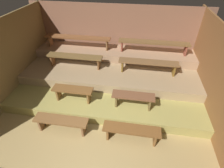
{
  "coord_description": "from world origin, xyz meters",
  "views": [
    {
      "loc": [
        0.86,
        -1.93,
        3.8
      ],
      "look_at": [
        0.2,
        2.18,
        0.65
      ],
      "focal_mm": 27.77,
      "sensor_mm": 36.0,
      "label": 1
    }
  ],
  "objects_px": {
    "bench_floor_right": "(131,131)",
    "bench_upper_left": "(78,38)",
    "bench_lower_right": "(133,98)",
    "bench_middle_right": "(148,63)",
    "bench_middle_left": "(75,57)",
    "bench_floor_left": "(61,122)",
    "bench_upper_right": "(154,43)",
    "bench_lower_left": "(73,91)"
  },
  "relations": [
    {
      "from": "bench_floor_right",
      "to": "bench_upper_left",
      "type": "xyz_separation_m",
      "value": [
        -2.3,
        3.18,
        0.92
      ]
    },
    {
      "from": "bench_lower_right",
      "to": "bench_middle_right",
      "type": "height_order",
      "value": "bench_middle_right"
    },
    {
      "from": "bench_middle_left",
      "to": "bench_upper_left",
      "type": "height_order",
      "value": "bench_upper_left"
    },
    {
      "from": "bench_floor_left",
      "to": "bench_floor_right",
      "type": "relative_size",
      "value": 1.0
    },
    {
      "from": "bench_middle_right",
      "to": "bench_middle_left",
      "type": "bearing_deg",
      "value": 180.0
    },
    {
      "from": "bench_upper_left",
      "to": "bench_upper_right",
      "type": "distance_m",
      "value": 2.79
    },
    {
      "from": "bench_lower_right",
      "to": "bench_upper_right",
      "type": "relative_size",
      "value": 0.47
    },
    {
      "from": "bench_upper_right",
      "to": "bench_floor_right",
      "type": "bearing_deg",
      "value": -98.81
    },
    {
      "from": "bench_lower_left",
      "to": "bench_middle_left",
      "type": "bearing_deg",
      "value": 105.28
    },
    {
      "from": "bench_upper_right",
      "to": "bench_lower_left",
      "type": "bearing_deg",
      "value": -134.77
    },
    {
      "from": "bench_upper_left",
      "to": "bench_floor_right",
      "type": "bearing_deg",
      "value": -54.11
    },
    {
      "from": "bench_lower_right",
      "to": "bench_upper_right",
      "type": "xyz_separation_m",
      "value": [
        0.53,
        2.28,
        0.63
      ]
    },
    {
      "from": "bench_upper_right",
      "to": "bench_lower_right",
      "type": "bearing_deg",
      "value": -103.06
    },
    {
      "from": "bench_middle_right",
      "to": "bench_upper_right",
      "type": "xyz_separation_m",
      "value": [
        0.15,
        0.9,
        0.31
      ]
    },
    {
      "from": "bench_floor_right",
      "to": "bench_middle_right",
      "type": "height_order",
      "value": "bench_middle_right"
    },
    {
      "from": "bench_floor_left",
      "to": "bench_middle_right",
      "type": "xyz_separation_m",
      "value": [
        2.15,
        2.28,
        0.61
      ]
    },
    {
      "from": "bench_upper_left",
      "to": "bench_upper_right",
      "type": "bearing_deg",
      "value": 0.0
    },
    {
      "from": "bench_floor_right",
      "to": "bench_lower_right",
      "type": "distance_m",
      "value": 0.94
    },
    {
      "from": "bench_lower_right",
      "to": "bench_middle_right",
      "type": "xyz_separation_m",
      "value": [
        0.38,
        1.38,
        0.32
      ]
    },
    {
      "from": "bench_lower_left",
      "to": "bench_lower_right",
      "type": "relative_size",
      "value": 1.0
    },
    {
      "from": "bench_floor_right",
      "to": "bench_upper_right",
      "type": "distance_m",
      "value": 3.35
    },
    {
      "from": "bench_floor_left",
      "to": "bench_lower_left",
      "type": "xyz_separation_m",
      "value": [
        0.04,
        0.9,
        0.29
      ]
    },
    {
      "from": "bench_floor_left",
      "to": "bench_middle_left",
      "type": "xyz_separation_m",
      "value": [
        -0.34,
        2.28,
        0.61
      ]
    },
    {
      "from": "bench_lower_left",
      "to": "bench_middle_right",
      "type": "xyz_separation_m",
      "value": [
        2.11,
        1.38,
        0.32
      ]
    },
    {
      "from": "bench_lower_left",
      "to": "bench_middle_left",
      "type": "height_order",
      "value": "bench_middle_left"
    },
    {
      "from": "bench_lower_left",
      "to": "bench_upper_left",
      "type": "relative_size",
      "value": 0.47
    },
    {
      "from": "bench_lower_left",
      "to": "bench_upper_right",
      "type": "height_order",
      "value": "bench_upper_right"
    },
    {
      "from": "bench_floor_right",
      "to": "bench_lower_right",
      "type": "relative_size",
      "value": 1.2
    },
    {
      "from": "bench_floor_left",
      "to": "bench_middle_right",
      "type": "distance_m",
      "value": 3.19
    },
    {
      "from": "bench_floor_left",
      "to": "bench_lower_left",
      "type": "height_order",
      "value": "bench_lower_left"
    },
    {
      "from": "bench_upper_right",
      "to": "bench_middle_right",
      "type": "bearing_deg",
      "value": -99.59
    },
    {
      "from": "bench_lower_left",
      "to": "bench_upper_right",
      "type": "distance_m",
      "value": 3.28
    },
    {
      "from": "bench_floor_left",
      "to": "bench_middle_right",
      "type": "bearing_deg",
      "value": 46.69
    },
    {
      "from": "bench_lower_right",
      "to": "bench_upper_left",
      "type": "distance_m",
      "value": 3.28
    },
    {
      "from": "bench_middle_right",
      "to": "bench_upper_left",
      "type": "relative_size",
      "value": 0.77
    },
    {
      "from": "bench_lower_left",
      "to": "bench_lower_right",
      "type": "xyz_separation_m",
      "value": [
        1.73,
        0.0,
        0.0
      ]
    },
    {
      "from": "bench_upper_left",
      "to": "bench_floor_left",
      "type": "bearing_deg",
      "value": -81.19
    },
    {
      "from": "bench_lower_right",
      "to": "bench_middle_left",
      "type": "height_order",
      "value": "bench_middle_left"
    },
    {
      "from": "bench_middle_right",
      "to": "bench_upper_right",
      "type": "distance_m",
      "value": 0.96
    },
    {
      "from": "bench_middle_left",
      "to": "bench_upper_left",
      "type": "bearing_deg",
      "value": 99.59
    },
    {
      "from": "bench_floor_left",
      "to": "bench_floor_right",
      "type": "distance_m",
      "value": 1.81
    },
    {
      "from": "bench_lower_left",
      "to": "bench_middle_right",
      "type": "height_order",
      "value": "bench_middle_right"
    }
  ]
}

